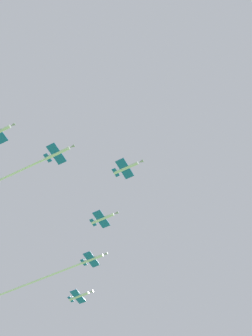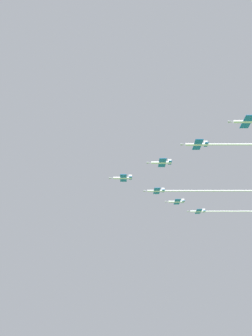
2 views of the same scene
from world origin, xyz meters
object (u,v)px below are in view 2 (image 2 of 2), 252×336
jet_starboard_inner (194,191)px  jet_port_outer (245,144)px  jet_lead (122,178)px  jet_starboard_outer (176,202)px  jet_port_inner (161,163)px  jet_port_trail (223,211)px  jet_center_rear (245,122)px

jet_starboard_inner → jet_port_outer: size_ratio=1.01×
jet_lead → jet_starboard_outer: 51.60m
jet_port_inner → jet_starboard_inner: 43.98m
jet_starboard_inner → jet_starboard_outer: bearing=25.3°
jet_port_inner → jet_port_trail: 90.09m
jet_starboard_outer → jet_center_rear: bearing=-169.0°
jet_starboard_inner → jet_port_trail: jet_port_trail is taller
jet_port_inner → jet_port_outer: size_ratio=0.18×
jet_port_outer → jet_starboard_inner: bearing=15.2°
jet_port_outer → jet_starboard_outer: 77.43m
jet_starboard_inner → jet_port_inner: bearing=146.9°
jet_starboard_outer → jet_port_inner: bearing=164.5°
jet_starboard_inner → jet_port_trail: size_ratio=1.18×
jet_lead → jet_starboard_outer: size_ratio=1.00×
jet_lead → jet_starboard_outer: jet_starboard_outer is taller
jet_lead → jet_center_rear: 77.29m
jet_port_outer → jet_port_trail: jet_port_trail is taller
jet_lead → jet_port_trail: 91.28m
jet_lead → jet_port_trail: size_ratio=0.21×
jet_port_outer → jet_center_rear: jet_center_rear is taller
jet_lead → jet_starboard_inner: jet_starboard_inner is taller
jet_port_outer → jet_port_trail: 93.00m
jet_starboard_outer → jet_center_rear: size_ratio=1.00×
jet_port_outer → jet_center_rear: bearing=162.4°
jet_lead → jet_center_rear: (-36.55, 68.10, -0.22)m
jet_lead → jet_port_trail: bearing=-52.7°
jet_starboard_inner → jet_port_trail: bearing=-37.1°
jet_lead → jet_starboard_inner: 48.46m
jet_port_outer → jet_port_inner: bearing=64.7°
jet_port_inner → jet_port_outer: 43.19m
jet_lead → jet_port_inner: size_ratio=1.00×
jet_lead → jet_starboard_outer: bearing=-44.4°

